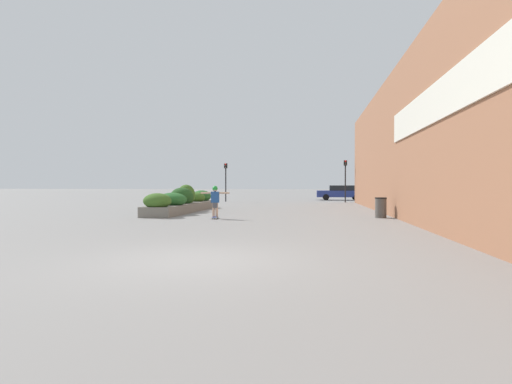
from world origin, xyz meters
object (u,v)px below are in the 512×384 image
skateboarder (215,198)px  car_center_left (422,193)px  car_leftmost (341,192)px  traffic_light_left (226,176)px  traffic_light_right (345,174)px  trash_bin (381,208)px  skateboard (215,217)px

skateboarder → car_center_left: (15.67, 25.83, -0.19)m
skateboarder → car_leftmost: car_leftmost is taller
car_leftmost → traffic_light_left: bearing=115.8°
skateboarder → traffic_light_right: 19.59m
trash_bin → car_leftmost: size_ratio=0.20×
car_leftmost → traffic_light_left: (-10.76, -5.21, 1.61)m
trash_bin → traffic_light_right: size_ratio=0.25×
car_center_left → traffic_light_left: size_ratio=1.25×
traffic_light_left → traffic_light_right: traffic_light_right is taller
skateboard → traffic_light_left: traffic_light_left is taller
traffic_light_right → car_leftmost: bearing=89.4°
traffic_light_left → car_center_left: bearing=21.2°
skateboarder → car_center_left: size_ratio=0.32×
skateboarder → trash_bin: bearing=5.5°
skateboard → car_center_left: size_ratio=0.18×
skateboarder → car_leftmost: size_ratio=0.29×
car_leftmost → car_center_left: car_leftmost is taller
skateboard → car_leftmost: (7.28, 23.60, 0.71)m
trash_bin → car_leftmost: (-0.13, 22.11, 0.31)m
traffic_light_right → skateboarder: bearing=-111.7°
traffic_light_left → skateboarder: bearing=-79.3°
trash_bin → car_leftmost: bearing=90.3°
trash_bin → traffic_light_left: (-10.89, 16.90, 1.91)m
trash_bin → car_leftmost: car_leftmost is taller
car_leftmost → trash_bin: bearing=-179.7°
skateboard → trash_bin: bearing=5.5°
car_center_left → traffic_light_left: traffic_light_left is taller
trash_bin → traffic_light_right: bearing=90.7°
skateboard → traffic_light_left: size_ratio=0.23×
trash_bin → traffic_light_right: 16.78m
trash_bin → traffic_light_left: bearing=122.8°
skateboarder → traffic_light_left: bearing=94.8°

